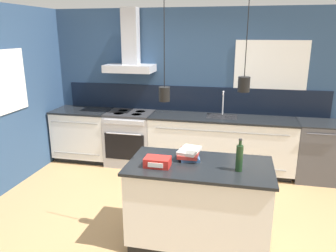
{
  "coord_description": "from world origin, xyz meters",
  "views": [
    {
      "loc": [
        0.78,
        -3.43,
        2.21
      ],
      "look_at": [
        -0.09,
        0.53,
        1.05
      ],
      "focal_mm": 35.0,
      "sensor_mm": 36.0,
      "label": 1
    }
  ],
  "objects_px": {
    "oven_range": "(130,138)",
    "red_supply_box": "(157,162)",
    "book_stack": "(189,154)",
    "dishwasher": "(316,151)",
    "bottle_on_island": "(239,158)"
  },
  "relations": [
    {
      "from": "bottle_on_island",
      "to": "book_stack",
      "type": "height_order",
      "value": "bottle_on_island"
    },
    {
      "from": "bottle_on_island",
      "to": "red_supply_box",
      "type": "distance_m",
      "value": 0.81
    },
    {
      "from": "oven_range",
      "to": "book_stack",
      "type": "distance_m",
      "value": 2.33
    },
    {
      "from": "book_stack",
      "to": "red_supply_box",
      "type": "height_order",
      "value": "book_stack"
    },
    {
      "from": "dishwasher",
      "to": "book_stack",
      "type": "height_order",
      "value": "book_stack"
    },
    {
      "from": "dishwasher",
      "to": "book_stack",
      "type": "bearing_deg",
      "value": -132.25
    },
    {
      "from": "red_supply_box",
      "to": "book_stack",
      "type": "bearing_deg",
      "value": 45.72
    },
    {
      "from": "oven_range",
      "to": "bottle_on_island",
      "type": "xyz_separation_m",
      "value": [
        1.83,
        -2.08,
        0.59
      ]
    },
    {
      "from": "oven_range",
      "to": "red_supply_box",
      "type": "xyz_separation_m",
      "value": [
        1.03,
        -2.14,
        0.5
      ]
    },
    {
      "from": "oven_range",
      "to": "book_stack",
      "type": "bearing_deg",
      "value": -54.88
    },
    {
      "from": "bottle_on_island",
      "to": "oven_range",
      "type": "bearing_deg",
      "value": 131.31
    },
    {
      "from": "dishwasher",
      "to": "oven_range",
      "type": "bearing_deg",
      "value": -179.92
    },
    {
      "from": "oven_range",
      "to": "red_supply_box",
      "type": "height_order",
      "value": "red_supply_box"
    },
    {
      "from": "oven_range",
      "to": "red_supply_box",
      "type": "distance_m",
      "value": 2.43
    },
    {
      "from": "oven_range",
      "to": "dishwasher",
      "type": "relative_size",
      "value": 1.0
    }
  ]
}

